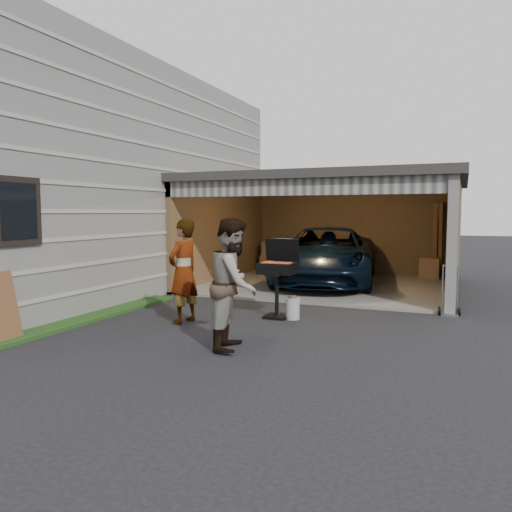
# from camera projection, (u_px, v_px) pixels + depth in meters

# --- Properties ---
(ground) EXTENTS (80.00, 80.00, 0.00)m
(ground) POSITION_uv_depth(u_px,v_px,m) (180.00, 338.00, 7.89)
(ground) COLOR black
(ground) RESTS_ON ground
(house) EXTENTS (7.00, 11.00, 5.50)m
(house) POSITION_uv_depth(u_px,v_px,m) (66.00, 184.00, 13.63)
(house) COLOR #474744
(house) RESTS_ON ground
(groundcover_strip) EXTENTS (0.50, 8.00, 0.06)m
(groundcover_strip) POSITION_uv_depth(u_px,v_px,m) (23.00, 337.00, 7.83)
(groundcover_strip) COLOR #193814
(groundcover_strip) RESTS_ON ground
(garage) EXTENTS (6.80, 6.30, 2.90)m
(garage) POSITION_uv_depth(u_px,v_px,m) (333.00, 216.00, 13.68)
(garage) COLOR #605E59
(garage) RESTS_ON ground
(minivan) EXTENTS (3.29, 5.75, 1.51)m
(minivan) POSITION_uv_depth(u_px,v_px,m) (326.00, 257.00, 13.62)
(minivan) COLOR black
(minivan) RESTS_ON ground
(woman) EXTENTS (0.57, 0.75, 1.86)m
(woman) POSITION_uv_depth(u_px,v_px,m) (184.00, 271.00, 8.90)
(woman) COLOR silver
(woman) RESTS_ON ground
(man) EXTENTS (0.91, 1.06, 1.90)m
(man) POSITION_uv_depth(u_px,v_px,m) (234.00, 284.00, 7.22)
(man) COLOR #3F2619
(man) RESTS_ON ground
(bbq_grill) EXTENTS (0.67, 0.58, 1.48)m
(bbq_grill) POSITION_uv_depth(u_px,v_px,m) (278.00, 271.00, 9.34)
(bbq_grill) COLOR black
(bbq_grill) RESTS_ON ground
(propane_tank) EXTENTS (0.34, 0.34, 0.39)m
(propane_tank) POSITION_uv_depth(u_px,v_px,m) (293.00, 309.00, 9.26)
(propane_tank) COLOR #AEAEA9
(propane_tank) RESTS_ON ground
(hand_truck) EXTENTS (0.42, 0.33, 0.98)m
(hand_truck) POSITION_uv_depth(u_px,v_px,m) (450.00, 306.00, 9.56)
(hand_truck) COLOR slate
(hand_truck) RESTS_ON ground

